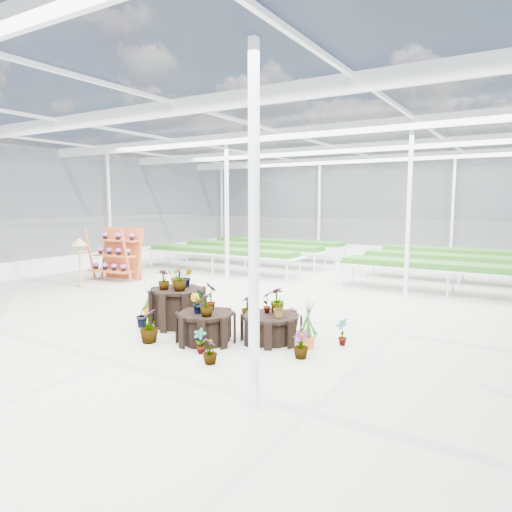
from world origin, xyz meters
The scene contains 10 objects.
ground_plane centered at (0.00, 0.00, 0.00)m, with size 24.00×24.00×0.00m, color gray.
greenhouse_shell centered at (0.00, 0.00, 2.25)m, with size 18.00×24.00×4.50m, color white, non-canonical shape.
steel_frame centered at (0.00, 0.00, 2.25)m, with size 18.00×24.00×4.50m, color silver, non-canonical shape.
nursery_benches centered at (0.00, 7.20, 0.42)m, with size 16.00×7.00×0.84m, color silver, non-canonical shape.
plinth_tall centered at (-0.38, -1.56, 0.40)m, with size 1.16×1.16×0.79m, color black.
plinth_mid centered at (0.82, -2.16, 0.28)m, with size 1.08×1.08×0.57m, color black.
plinth_low centered at (1.82, -1.46, 0.25)m, with size 1.11×1.11×0.50m, color black.
shelf_rack centered at (-5.93, 1.69, 0.87)m, with size 1.65×0.87×1.75m, color #AD4924, non-canonical shape.
bird_table centered at (-5.92, 0.31, 0.75)m, with size 0.36×0.36×1.50m, color tan, non-canonical shape.
nursery_plants centered at (0.47, -1.53, 0.52)m, with size 4.85×3.12×1.30m.
Camera 1 is at (5.90, -8.72, 2.60)m, focal length 32.00 mm.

